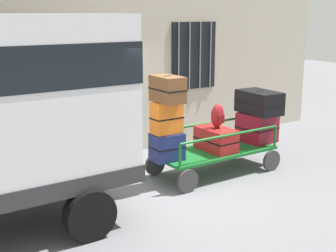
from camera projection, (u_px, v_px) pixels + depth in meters
ground_plane at (163, 186)px, 7.99m from camera, size 40.00×40.00×0.00m
building_wall at (102, 36)px, 9.19m from camera, size 12.00×0.38×5.00m
luggage_cart at (214, 154)px, 8.58m from camera, size 2.39×1.09×0.46m
cart_railing at (215, 132)px, 8.47m from camera, size 2.27×0.96×0.42m
suitcase_left_bottom at (167, 147)px, 7.91m from camera, size 0.56×0.42×0.48m
suitcase_left_middle at (167, 118)px, 7.80m from camera, size 0.52×0.31×0.55m
suitcase_left_top at (168, 89)px, 7.66m from camera, size 0.38×0.63×0.45m
suitcase_midleft_bottom at (216, 139)px, 8.47m from camera, size 0.48×0.80×0.43m
suitcase_center_bottom at (257, 127)px, 9.06m from camera, size 0.66×0.70×0.58m
suitcase_center_middle at (259, 102)px, 8.92m from camera, size 0.58×0.91×0.45m
backpack at (218, 116)px, 8.42m from camera, size 0.27×0.22×0.44m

